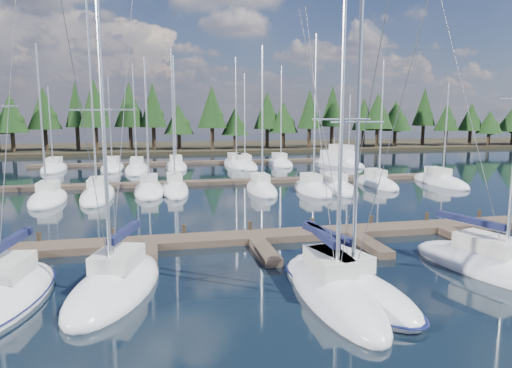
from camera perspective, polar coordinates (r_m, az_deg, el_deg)
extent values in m
plane|color=black|center=(38.68, -3.95, -2.25)|extent=(260.00, 260.00, 0.00)
cube|color=black|center=(97.99, -8.98, 4.57)|extent=(220.00, 30.00, 0.60)
cube|color=brown|center=(27.11, -0.32, -6.63)|extent=(44.00, 2.00, 0.40)
cube|color=brown|center=(24.63, -27.58, -9.27)|extent=(0.90, 4.00, 0.40)
cube|color=brown|center=(23.72, -13.30, -9.16)|extent=(0.90, 4.00, 0.40)
cube|color=brown|center=(24.30, 1.14, -8.47)|extent=(0.90, 4.00, 0.40)
cube|color=brown|center=(26.28, 14.09, -7.41)|extent=(0.90, 4.00, 0.40)
cube|color=brown|center=(29.37, 24.73, -6.24)|extent=(0.90, 4.00, 0.40)
cylinder|color=#32261B|center=(28.28, -25.48, -6.33)|extent=(0.26, 0.26, 0.90)
cylinder|color=#32261B|center=(27.61, -17.34, -6.22)|extent=(0.26, 0.26, 0.90)
cylinder|color=#32261B|center=(27.52, -8.98, -5.97)|extent=(0.26, 0.26, 0.90)
cylinder|color=#32261B|center=(28.00, -0.74, -5.60)|extent=(0.26, 0.26, 0.90)
cylinder|color=#32261B|center=(29.02, 7.06, -5.15)|extent=(0.26, 0.26, 0.90)
cylinder|color=#32261B|center=(30.55, 14.19, -4.65)|extent=(0.26, 0.26, 0.90)
cylinder|color=#32261B|center=(32.49, 20.55, -4.14)|extent=(0.26, 0.26, 0.90)
cylinder|color=#32261B|center=(34.79, 26.12, -3.65)|extent=(0.26, 0.26, 0.90)
cube|color=brown|center=(48.42, -5.64, 0.22)|extent=(50.00, 1.80, 0.40)
cube|color=brown|center=(68.18, -7.56, 2.68)|extent=(46.00, 1.80, 0.40)
ellipsoid|color=silver|center=(21.11, -29.06, -12.51)|extent=(3.93, 7.76, 1.90)
cube|color=beige|center=(21.04, -28.88, -9.10)|extent=(1.92, 2.58, 0.70)
cylinder|color=silver|center=(21.62, -28.04, -6.51)|extent=(0.58, 3.25, 0.12)
cube|color=#131635|center=(21.58, -28.07, -6.12)|extent=(0.79, 3.13, 0.30)
cylinder|color=#3F3F44|center=(21.26, -28.63, 6.40)|extent=(0.59, 3.92, 12.46)
ellipsoid|color=#0C113D|center=(21.08, -29.08, -12.33)|extent=(4.09, 8.07, 0.18)
ellipsoid|color=silver|center=(20.48, -17.16, -12.41)|extent=(5.00, 8.23, 1.90)
cube|color=beige|center=(20.42, -16.92, -8.89)|extent=(2.25, 2.82, 0.70)
cylinder|color=silver|center=(18.79, -18.55, 6.97)|extent=(0.20, 0.20, 11.94)
cylinder|color=silver|center=(21.04, -16.10, -6.20)|extent=(1.07, 3.29, 0.12)
cube|color=#131635|center=(21.01, -16.12, -5.80)|extent=(1.25, 3.20, 0.30)
cylinder|color=silver|center=(18.78, -18.64, 8.79)|extent=(2.56, 0.82, 0.07)
cylinder|color=#3F3F44|center=(17.27, -20.65, 6.24)|extent=(0.97, 3.22, 12.25)
cylinder|color=#3F3F44|center=(20.69, -16.33, 6.79)|extent=(1.19, 3.96, 12.25)
ellipsoid|color=silver|center=(19.43, 9.53, -13.30)|extent=(2.70, 9.07, 1.90)
cube|color=beige|center=(19.41, 9.15, -9.54)|extent=(1.46, 2.91, 0.70)
cylinder|color=silver|center=(17.61, 10.60, 6.12)|extent=(0.16, 0.16, 11.29)
cylinder|color=silver|center=(20.17, 8.12, -6.58)|extent=(0.18, 3.98, 0.12)
cube|color=#131635|center=(20.13, 8.13, -6.17)|extent=(0.41, 3.80, 0.30)
cylinder|color=silver|center=(17.59, 10.65, 7.96)|extent=(2.31, 0.10, 0.07)
cylinder|color=#3F3F44|center=(15.83, 13.20, 5.20)|extent=(0.09, 3.91, 11.60)
cylinder|color=#3F3F44|center=(19.86, 8.01, 6.04)|extent=(0.10, 4.82, 11.60)
ellipsoid|color=silver|center=(19.84, 11.16, -12.87)|extent=(4.98, 8.54, 1.90)
cube|color=beige|center=(19.73, 10.52, -9.27)|extent=(2.24, 2.92, 0.70)
cylinder|color=silver|center=(18.17, 12.57, 5.81)|extent=(0.20, 0.20, 11.08)
cylinder|color=silver|center=(20.25, 8.87, -6.54)|extent=(1.08, 3.44, 0.12)
cube|color=#131635|center=(20.21, 8.88, -6.13)|extent=(1.26, 3.35, 0.30)
cylinder|color=silver|center=(18.15, 12.63, 7.56)|extent=(2.53, 0.78, 0.07)
cylinder|color=#3F3F44|center=(16.90, 16.37, 4.94)|extent=(0.98, 3.37, 11.39)
cylinder|color=#3F3F44|center=(19.85, 8.54, 5.73)|extent=(1.20, 4.14, 11.39)
ellipsoid|color=#0C113D|center=(19.82, 11.17, -12.68)|extent=(5.18, 8.88, 0.18)
ellipsoid|color=silver|center=(24.45, 27.75, -9.54)|extent=(5.45, 9.33, 1.90)
cube|color=beige|center=(24.35, 27.08, -6.62)|extent=(2.39, 3.19, 0.70)
cylinder|color=silver|center=(24.75, 25.15, -4.46)|extent=(1.28, 3.75, 0.12)
cube|color=#131635|center=(24.72, 25.17, -4.12)|extent=(1.45, 3.65, 0.30)
cylinder|color=#3F3F44|center=(24.40, 25.18, 7.55)|extent=(1.44, 4.51, 13.08)
ellipsoid|color=silver|center=(42.36, -24.55, -1.86)|extent=(2.77, 7.45, 1.90)
cube|color=beige|center=(42.52, -24.55, -0.18)|extent=(1.52, 2.38, 0.70)
cylinder|color=silver|center=(41.36, -25.27, 7.35)|extent=(0.16, 0.16, 11.91)
ellipsoid|color=silver|center=(42.88, -19.17, -1.43)|extent=(2.76, 9.74, 1.90)
cube|color=beige|center=(43.17, -19.17, 0.25)|extent=(1.52, 3.12, 0.70)
cylinder|color=silver|center=(41.80, -19.87, 10.34)|extent=(0.16, 0.16, 15.80)
ellipsoid|color=silver|center=(43.89, -13.18, -0.94)|extent=(2.82, 8.30, 1.90)
cube|color=beige|center=(44.12, -13.23, 0.69)|extent=(1.55, 2.66, 0.70)
cylinder|color=silver|center=(42.87, -13.50, 7.63)|extent=(0.16, 0.16, 11.41)
ellipsoid|color=silver|center=(44.27, -10.11, -0.76)|extent=(2.52, 9.36, 1.90)
cube|color=beige|center=(44.55, -10.17, 0.86)|extent=(1.38, 3.00, 0.70)
cylinder|color=silver|center=(43.20, -10.34, 8.29)|extent=(0.16, 0.16, 12.25)
ellipsoid|color=silver|center=(43.52, 0.68, -0.79)|extent=(2.46, 7.78, 1.90)
cube|color=beige|center=(43.71, 0.57, 0.85)|extent=(1.35, 2.49, 0.70)
cylinder|color=silver|center=(42.52, 0.81, 8.61)|extent=(0.16, 0.16, 12.52)
ellipsoid|color=silver|center=(43.82, 7.03, -0.79)|extent=(2.69, 7.87, 1.90)
cube|color=beige|center=(44.01, 6.89, 0.84)|extent=(1.48, 2.52, 0.70)
cylinder|color=silver|center=(42.84, 7.40, 9.21)|extent=(0.16, 0.16, 13.51)
ellipsoid|color=silver|center=(44.72, 10.05, -0.66)|extent=(2.81, 7.78, 1.90)
cube|color=beige|center=(44.90, 9.91, 0.93)|extent=(1.55, 2.49, 0.70)
cylinder|color=silver|center=(43.76, 10.51, 9.10)|extent=(0.16, 0.16, 13.48)
ellipsoid|color=silver|center=(48.71, 14.89, -0.05)|extent=(2.43, 7.93, 1.90)
cube|color=beige|center=(48.89, 14.73, 1.41)|extent=(1.34, 2.54, 0.70)
cylinder|color=silver|center=(47.81, 15.42, 7.78)|extent=(0.16, 0.16, 11.60)
ellipsoid|color=silver|center=(52.09, 22.00, 0.16)|extent=(2.60, 9.14, 1.90)
cube|color=beige|center=(52.31, 21.80, 1.54)|extent=(1.43, 2.92, 0.70)
cylinder|color=silver|center=(51.22, 22.66, 6.32)|extent=(0.16, 0.16, 9.55)
ellipsoid|color=silver|center=(65.24, -23.92, 1.68)|extent=(2.89, 8.49, 1.90)
cube|color=beige|center=(65.53, -23.91, 2.76)|extent=(1.59, 2.72, 0.70)
cylinder|color=silver|center=(64.44, -24.32, 6.72)|extent=(0.16, 0.16, 9.83)
ellipsoid|color=silver|center=(63.43, -17.48, 1.85)|extent=(2.92, 8.77, 1.90)
cube|color=beige|center=(63.74, -17.50, 2.96)|extent=(1.61, 2.81, 0.70)
cylinder|color=silver|center=(62.58, -17.79, 7.68)|extent=(0.16, 0.16, 11.22)
ellipsoid|color=silver|center=(61.14, -14.65, 1.72)|extent=(2.89, 11.36, 1.90)
cube|color=beige|center=(61.58, -14.68, 2.89)|extent=(1.59, 3.63, 0.70)
cylinder|color=silver|center=(60.14, -14.95, 8.43)|extent=(0.16, 0.16, 12.61)
ellipsoid|color=silver|center=(63.12, -9.95, 2.09)|extent=(2.88, 8.99, 1.90)
cube|color=beige|center=(63.44, -9.99, 3.21)|extent=(1.58, 2.88, 0.70)
cylinder|color=silver|center=(62.25, -10.12, 9.19)|extent=(0.16, 0.16, 13.91)
ellipsoid|color=silver|center=(65.32, -2.55, 2.44)|extent=(2.90, 12.03, 1.90)
cube|color=beige|center=(65.79, -2.64, 3.54)|extent=(1.59, 3.85, 0.70)
cylinder|color=silver|center=(64.32, -2.51, 9.38)|extent=(0.16, 0.16, 14.06)
ellipsoid|color=silver|center=(64.11, -1.48, 2.32)|extent=(2.99, 11.39, 1.90)
cube|color=beige|center=(64.54, -1.58, 3.44)|extent=(1.64, 3.65, 0.70)
cylinder|color=silver|center=(63.14, -1.41, 8.36)|extent=(0.16, 0.16, 11.78)
ellipsoid|color=silver|center=(66.21, 3.03, 2.52)|extent=(2.99, 8.42, 1.90)
cube|color=beige|center=(66.50, 2.94, 3.59)|extent=(1.64, 2.69, 0.70)
cylinder|color=silver|center=(65.40, 3.18, 8.89)|extent=(0.16, 0.16, 12.99)
ellipsoid|color=silver|center=(66.75, 11.31, 2.41)|extent=(2.75, 8.96, 1.90)
cube|color=beige|center=(67.04, 11.19, 3.48)|extent=(1.51, 2.87, 0.70)
cylinder|color=silver|center=(65.97, 11.61, 7.00)|extent=(0.16, 0.16, 9.02)
ellipsoid|color=silver|center=(67.45, 10.28, 2.47)|extent=(6.61, 10.21, 1.94)
cube|color=silver|center=(67.32, 10.31, 3.57)|extent=(4.23, 5.86, 1.29)
cube|color=beige|center=(66.89, 10.62, 4.45)|extent=(2.91, 3.82, 0.97)
cylinder|color=silver|center=(67.88, 9.77, 5.09)|extent=(0.10, 0.10, 1.73)
cylinder|color=black|center=(91.43, -28.09, 4.63)|extent=(0.70, 0.70, 3.50)
cone|color=black|center=(91.29, -28.33, 7.84)|extent=(5.56, 5.56, 6.80)
ellipsoid|color=black|center=(91.17, -27.95, 6.89)|extent=(3.34, 3.34, 3.34)
cylinder|color=black|center=(93.30, -24.78, 5.05)|extent=(0.70, 0.70, 3.92)
cone|color=black|center=(93.17, -25.02, 8.59)|extent=(5.91, 5.91, 7.63)
ellipsoid|color=black|center=(93.07, -24.64, 7.54)|extent=(3.54, 3.54, 3.54)
cylinder|color=black|center=(91.39, -21.38, 5.31)|extent=(0.70, 0.70, 4.29)
cone|color=black|center=(91.28, -21.60, 9.26)|extent=(3.93, 3.93, 8.34)
ellipsoid|color=black|center=(91.19, -21.22, 8.09)|extent=(2.36, 2.36, 2.36)
cylinder|color=black|center=(87.19, -19.34, 5.30)|extent=(0.70, 0.70, 4.36)
cone|color=black|center=(87.08, -19.56, 9.51)|extent=(5.54, 5.54, 8.48)
ellipsoid|color=black|center=(87.01, -19.16, 8.26)|extent=(3.32, 3.32, 3.32)
cylinder|color=black|center=(90.24, -15.38, 5.56)|extent=(0.70, 0.70, 4.28)
cone|color=black|center=(90.13, -15.54, 9.55)|extent=(5.82, 5.82, 8.32)
ellipsoid|color=black|center=(90.09, -15.17, 8.36)|extent=(3.49, 3.49, 3.49)
cylinder|color=black|center=(88.62, -12.63, 5.59)|extent=(0.70, 0.70, 4.23)
cone|color=black|center=(88.51, -12.77, 9.61)|extent=(4.91, 4.91, 8.22)
ellipsoid|color=black|center=(88.49, -12.40, 8.41)|extent=(2.95, 2.95, 2.95)
cylinder|color=black|center=(88.69, -9.58, 5.25)|extent=(0.70, 0.70, 2.91)
cone|color=black|center=(88.54, -9.65, 8.02)|extent=(5.63, 5.63, 5.65)
ellipsoid|color=black|center=(88.58, -9.30, 7.19)|extent=(3.38, 3.38, 3.38)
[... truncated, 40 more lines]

